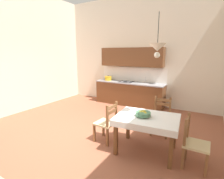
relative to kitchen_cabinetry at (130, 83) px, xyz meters
The scene contains 10 objects.
ground_plane 3.11m from the kitchen_cabinetry, 87.03° to the right, with size 6.66×7.08×0.10m, color #99563D.
wall_back 1.25m from the kitchen_cabinetry, 65.13° to the left, with size 6.66×0.12×4.11m, color silver.
wall_left 4.34m from the kitchen_cabinetry, 134.65° to the right, with size 0.12×7.08×4.11m, color silver.
kitchen_cabinetry is the anchor object (origin of this frame).
dining_table 3.34m from the kitchen_cabinetry, 59.81° to the right, with size 1.31×1.05×0.75m.
dining_chair_kitchen_side 2.64m from the kitchen_cabinetry, 48.33° to the right, with size 0.45×0.45×0.93m.
dining_chair_window_side 3.92m from the kitchen_cabinetry, 48.91° to the right, with size 0.43×0.43×0.93m.
dining_chair_tv_side 3.05m from the kitchen_cabinetry, 75.52° to the right, with size 0.44×0.44×0.93m.
fruit_bowl 3.33m from the kitchen_cabinetry, 61.18° to the right, with size 0.30×0.30×0.12m.
pendant_lamp 3.56m from the kitchen_cabinetry, 57.56° to the right, with size 0.32×0.32×0.80m.
Camera 1 is at (2.52, -3.06, 2.00)m, focal length 27.49 mm.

